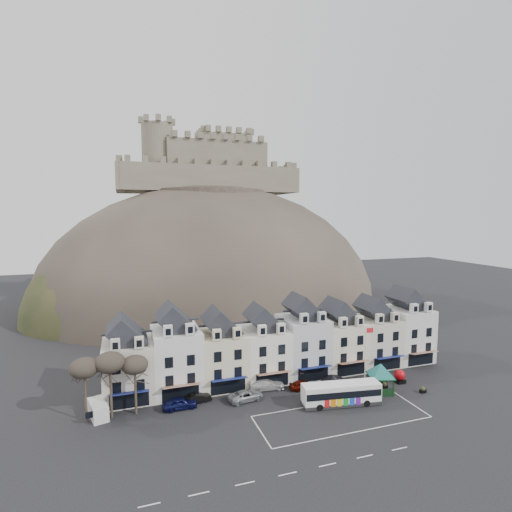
{
  "coord_description": "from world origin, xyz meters",
  "views": [
    {
      "loc": [
        -23.99,
        -41.51,
        26.09
      ],
      "look_at": [
        -1.93,
        24.0,
        18.64
      ],
      "focal_mm": 28.0,
      "sensor_mm": 36.0,
      "label": 1
    }
  ],
  "objects_px": {
    "car_white": "(266,384)",
    "car_maroon": "(304,385)",
    "bus_shelter": "(381,370)",
    "flagpole": "(366,350)",
    "red_buoy": "(400,376)",
    "car_silver": "(246,396)",
    "white_van": "(98,410)",
    "bus": "(341,393)",
    "car_charcoal": "(336,381)",
    "car_navy": "(180,403)",
    "car_black": "(198,398)"
  },
  "relations": [
    {
      "from": "car_silver",
      "to": "car_maroon",
      "type": "bearing_deg",
      "value": -97.38
    },
    {
      "from": "bus",
      "to": "car_silver",
      "type": "bearing_deg",
      "value": 164.42
    },
    {
      "from": "red_buoy",
      "to": "white_van",
      "type": "relative_size",
      "value": 0.44
    },
    {
      "from": "car_maroon",
      "to": "car_white",
      "type": "bearing_deg",
      "value": 79.65
    },
    {
      "from": "bus_shelter",
      "to": "car_charcoal",
      "type": "xyz_separation_m",
      "value": [
        -5.07,
        3.83,
        -2.63
      ]
    },
    {
      "from": "flagpole",
      "to": "car_navy",
      "type": "relative_size",
      "value": 1.91
    },
    {
      "from": "flagpole",
      "to": "car_maroon",
      "type": "xyz_separation_m",
      "value": [
        -10.24,
        0.55,
        -4.34
      ]
    },
    {
      "from": "red_buoy",
      "to": "car_maroon",
      "type": "relative_size",
      "value": 0.48
    },
    {
      "from": "flagpole",
      "to": "bus",
      "type": "bearing_deg",
      "value": -144.5
    },
    {
      "from": "car_maroon",
      "to": "car_navy",
      "type": "bearing_deg",
      "value": 100.19
    },
    {
      "from": "car_silver",
      "to": "car_charcoal",
      "type": "distance_m",
      "value": 14.33
    },
    {
      "from": "bus",
      "to": "car_charcoal",
      "type": "bearing_deg",
      "value": 74.89
    },
    {
      "from": "flagpole",
      "to": "white_van",
      "type": "bearing_deg",
      "value": 177.37
    },
    {
      "from": "bus",
      "to": "car_silver",
      "type": "relative_size",
      "value": 2.23
    },
    {
      "from": "car_silver",
      "to": "car_white",
      "type": "distance_m",
      "value": 4.62
    },
    {
      "from": "car_black",
      "to": "car_maroon",
      "type": "distance_m",
      "value": 15.64
    },
    {
      "from": "bus",
      "to": "car_white",
      "type": "distance_m",
      "value": 11.23
    },
    {
      "from": "bus",
      "to": "car_charcoal",
      "type": "xyz_separation_m",
      "value": [
        2.36,
        5.37,
        -0.93
      ]
    },
    {
      "from": "car_navy",
      "to": "car_black",
      "type": "xyz_separation_m",
      "value": [
        2.63,
        1.07,
        -0.16
      ]
    },
    {
      "from": "car_white",
      "to": "car_maroon",
      "type": "height_order",
      "value": "car_white"
    },
    {
      "from": "red_buoy",
      "to": "car_maroon",
      "type": "distance_m",
      "value": 15.39
    },
    {
      "from": "white_van",
      "to": "car_white",
      "type": "bearing_deg",
      "value": -12.74
    },
    {
      "from": "red_buoy",
      "to": "car_white",
      "type": "relative_size",
      "value": 0.37
    },
    {
      "from": "bus_shelter",
      "to": "white_van",
      "type": "bearing_deg",
      "value": -171.32
    },
    {
      "from": "red_buoy",
      "to": "car_silver",
      "type": "bearing_deg",
      "value": 175.43
    },
    {
      "from": "car_maroon",
      "to": "bus",
      "type": "bearing_deg",
      "value": -143.65
    },
    {
      "from": "white_van",
      "to": "car_silver",
      "type": "bearing_deg",
      "value": -19.53
    },
    {
      "from": "white_van",
      "to": "car_silver",
      "type": "height_order",
      "value": "white_van"
    },
    {
      "from": "car_charcoal",
      "to": "bus_shelter",
      "type": "bearing_deg",
      "value": -103.41
    },
    {
      "from": "car_silver",
      "to": "car_white",
      "type": "relative_size",
      "value": 0.9
    },
    {
      "from": "white_van",
      "to": "car_maroon",
      "type": "bearing_deg",
      "value": -17.02
    },
    {
      "from": "bus",
      "to": "bus_shelter",
      "type": "xyz_separation_m",
      "value": [
        7.42,
        1.54,
        1.7
      ]
    },
    {
      "from": "flagpole",
      "to": "car_white",
      "type": "relative_size",
      "value": 1.62
    },
    {
      "from": "flagpole",
      "to": "car_charcoal",
      "type": "distance_m",
      "value": 6.63
    },
    {
      "from": "car_navy",
      "to": "car_white",
      "type": "bearing_deg",
      "value": -82.77
    },
    {
      "from": "car_navy",
      "to": "white_van",
      "type": "bearing_deg",
      "value": 82.27
    },
    {
      "from": "car_maroon",
      "to": "bus_shelter",
      "type": "bearing_deg",
      "value": -102.32
    },
    {
      "from": "bus",
      "to": "flagpole",
      "type": "relative_size",
      "value": 1.24
    },
    {
      "from": "car_silver",
      "to": "car_navy",
      "type": "bearing_deg",
      "value": 76.6
    },
    {
      "from": "car_charcoal",
      "to": "car_navy",
      "type": "bearing_deg",
      "value": 112.44
    },
    {
      "from": "bus_shelter",
      "to": "white_van",
      "type": "relative_size",
      "value": 1.43
    },
    {
      "from": "bus_shelter",
      "to": "car_charcoal",
      "type": "height_order",
      "value": "bus_shelter"
    },
    {
      "from": "car_black",
      "to": "car_white",
      "type": "xyz_separation_m",
      "value": [
        10.4,
        0.85,
        0.16
      ]
    },
    {
      "from": "bus",
      "to": "car_white",
      "type": "bearing_deg",
      "value": 144.5
    },
    {
      "from": "bus_shelter",
      "to": "car_black",
      "type": "bearing_deg",
      "value": -175.0
    },
    {
      "from": "flagpole",
      "to": "car_white",
      "type": "height_order",
      "value": "flagpole"
    },
    {
      "from": "bus",
      "to": "car_charcoal",
      "type": "distance_m",
      "value": 5.94
    },
    {
      "from": "bus",
      "to": "bus_shelter",
      "type": "relative_size",
      "value": 1.67
    },
    {
      "from": "car_maroon",
      "to": "car_charcoal",
      "type": "xyz_separation_m",
      "value": [
        5.2,
        -0.46,
        0.03
      ]
    },
    {
      "from": "bus_shelter",
      "to": "flagpole",
      "type": "height_order",
      "value": "flagpole"
    }
  ]
}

